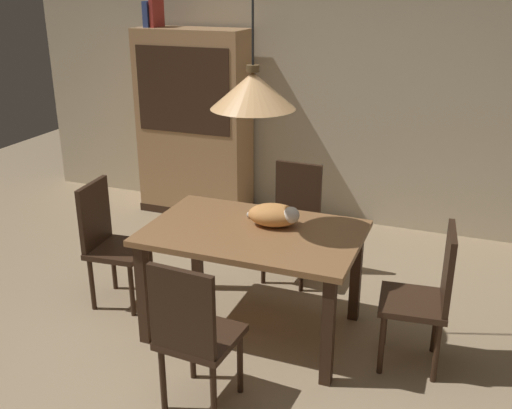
# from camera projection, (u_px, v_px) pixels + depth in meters

# --- Properties ---
(ground) EXTENTS (10.00, 10.00, 0.00)m
(ground) POSITION_uv_depth(u_px,v_px,m) (216.00, 359.00, 3.77)
(ground) COLOR tan
(back_wall) EXTENTS (6.40, 0.10, 2.90)m
(back_wall) POSITION_uv_depth(u_px,v_px,m) (329.00, 73.00, 5.56)
(back_wall) COLOR beige
(back_wall) RESTS_ON ground
(dining_table) EXTENTS (1.40, 0.90, 0.75)m
(dining_table) POSITION_uv_depth(u_px,v_px,m) (253.00, 244.00, 3.87)
(dining_table) COLOR olive
(dining_table) RESTS_ON ground
(chair_near_front) EXTENTS (0.43, 0.43, 0.93)m
(chair_near_front) POSITION_uv_depth(u_px,v_px,m) (193.00, 331.00, 3.16)
(chair_near_front) COLOR #382316
(chair_near_front) RESTS_ON ground
(chair_right_side) EXTENTS (0.44, 0.44, 0.93)m
(chair_right_side) POSITION_uv_depth(u_px,v_px,m) (427.00, 292.00, 3.55)
(chair_right_side) COLOR #382316
(chair_right_side) RESTS_ON ground
(chair_far_back) EXTENTS (0.42, 0.42, 0.93)m
(chair_far_back) POSITION_uv_depth(u_px,v_px,m) (293.00, 217.00, 4.69)
(chair_far_back) COLOR #382316
(chair_far_back) RESTS_ON ground
(chair_left_side) EXTENTS (0.43, 0.43, 0.93)m
(chair_left_side) POSITION_uv_depth(u_px,v_px,m) (109.00, 238.00, 4.29)
(chair_left_side) COLOR #382316
(chair_left_side) RESTS_ON ground
(cat_sleeping) EXTENTS (0.39, 0.27, 0.16)m
(cat_sleeping) POSITION_uv_depth(u_px,v_px,m) (275.00, 215.00, 3.88)
(cat_sleeping) COLOR #E59951
(cat_sleeping) RESTS_ON dining_table
(pendant_lamp) EXTENTS (0.52, 0.52, 1.30)m
(pendant_lamp) POSITION_uv_depth(u_px,v_px,m) (253.00, 90.00, 3.51)
(pendant_lamp) COLOR #E0A86B
(hutch_bookcase) EXTENTS (1.12, 0.45, 1.85)m
(hutch_bookcase) POSITION_uv_depth(u_px,v_px,m) (195.00, 128.00, 5.90)
(hutch_bookcase) COLOR tan
(hutch_bookcase) RESTS_ON ground
(book_blue_wide) EXTENTS (0.06, 0.24, 0.24)m
(book_blue_wide) POSITION_uv_depth(u_px,v_px,m) (151.00, 14.00, 5.66)
(book_blue_wide) COLOR #384C93
(book_blue_wide) RESTS_ON hutch_bookcase
(book_red_tall) EXTENTS (0.04, 0.22, 0.28)m
(book_red_tall) POSITION_uv_depth(u_px,v_px,m) (157.00, 12.00, 5.63)
(book_red_tall) COLOR #B73833
(book_red_tall) RESTS_ON hutch_bookcase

